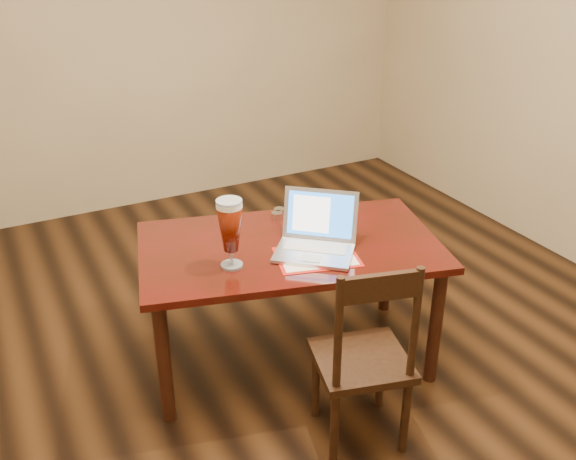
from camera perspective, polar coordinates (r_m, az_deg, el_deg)
ground at (r=3.38m, az=0.30°, el=-12.68°), size 5.00×5.00×0.00m
room_shell at (r=2.65m, az=0.40°, el=18.43°), size 4.51×5.01×2.71m
dining_table at (r=3.14m, az=-0.01°, el=-2.32°), size 1.61×1.16×1.01m
dining_chair at (r=2.78m, az=6.79°, el=-11.32°), size 0.47×0.46×0.92m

